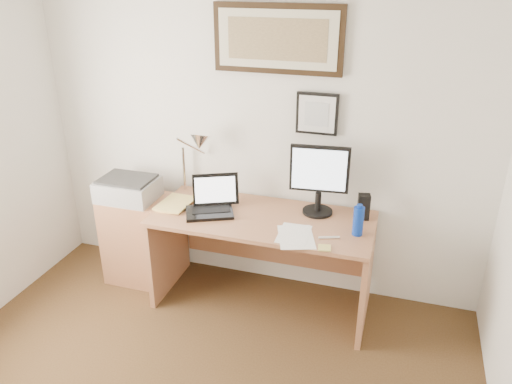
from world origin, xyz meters
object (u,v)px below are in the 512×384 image
at_px(book, 162,202).
at_px(printer, 128,189).
at_px(side_cabinet, 139,238).
at_px(desk, 265,240).
at_px(water_bottle, 358,221).
at_px(laptop, 212,204).
at_px(lcd_monitor, 319,177).

bearing_deg(book, printer, 175.09).
bearing_deg(side_cabinet, desk, 1.89).
height_order(side_cabinet, water_bottle, water_bottle).
bearing_deg(water_bottle, laptop, 177.94).
height_order(side_cabinet, printer, printer).
height_order(desk, lcd_monitor, lcd_monitor).
distance_m(water_bottle, laptop, 1.07).
bearing_deg(water_bottle, printer, 177.33).
relative_size(book, laptop, 0.73).
distance_m(water_bottle, book, 1.49).
distance_m(desk, lcd_monitor, 0.65).
distance_m(book, printer, 0.31).
xyz_separation_m(side_cabinet, desk, (1.07, 0.04, 0.15)).
bearing_deg(desk, printer, -176.89).
xyz_separation_m(side_cabinet, book, (0.27, -0.05, 0.40)).
bearing_deg(laptop, book, 177.41).
height_order(laptop, lcd_monitor, lcd_monitor).
bearing_deg(laptop, lcd_monitor, 14.73).
bearing_deg(printer, side_cabinet, 34.85).
bearing_deg(book, water_bottle, -2.21).
distance_m(side_cabinet, desk, 1.08).
xyz_separation_m(book, printer, (-0.31, 0.03, 0.06)).
bearing_deg(book, lcd_monitor, 8.71).
distance_m(side_cabinet, laptop, 0.82).
bearing_deg(lcd_monitor, water_bottle, -36.52).
bearing_deg(lcd_monitor, side_cabinet, -174.94).
bearing_deg(laptop, water_bottle, -2.06).
bearing_deg(desk, side_cabinet, -178.11).
xyz_separation_m(side_cabinet, lcd_monitor, (1.44, 0.13, 0.68)).
distance_m(laptop, printer, 0.72).
height_order(water_bottle, lcd_monitor, lcd_monitor).
bearing_deg(laptop, desk, 15.39).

